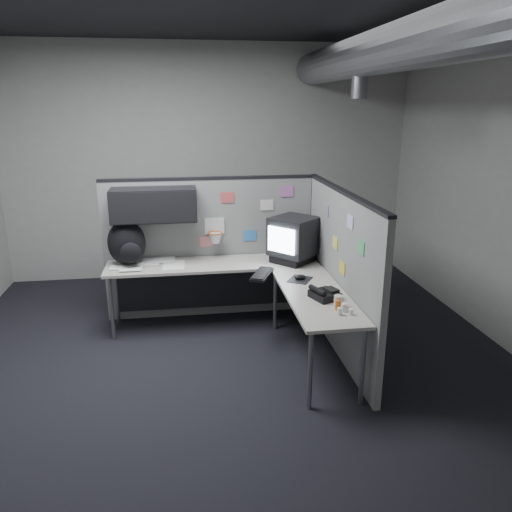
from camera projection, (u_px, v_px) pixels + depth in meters
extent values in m
cube|color=black|center=(232.00, 367.00, 4.77)|extent=(5.60, 5.60, 0.01)
cube|color=#9E9E99|center=(210.00, 164.00, 6.95)|extent=(5.60, 0.01, 3.20)
cube|color=#9E9E99|center=(311.00, 357.00, 1.65)|extent=(5.60, 0.01, 3.20)
cylinder|color=slate|center=(395.00, 47.00, 4.13)|extent=(0.40, 5.49, 0.40)
cylinder|color=slate|center=(360.00, 83.00, 4.96)|extent=(0.16, 0.16, 0.30)
cube|color=gray|center=(212.00, 249.00, 5.75)|extent=(2.43, 0.06, 1.60)
cube|color=black|center=(210.00, 178.00, 5.51)|extent=(2.43, 0.07, 0.03)
cube|color=black|center=(312.00, 245.00, 5.92)|extent=(0.07, 0.07, 1.60)
cube|color=black|center=(154.00, 205.00, 5.31)|extent=(0.90, 0.35, 0.35)
cube|color=black|center=(153.00, 208.00, 5.14)|extent=(0.90, 0.02, 0.33)
cube|color=silver|center=(215.00, 226.00, 5.64)|extent=(0.22, 0.02, 0.18)
torus|color=#D85914|center=(215.00, 233.00, 5.57)|extent=(0.16, 0.16, 0.01)
cone|color=white|center=(215.00, 238.00, 5.59)|extent=(0.14, 0.14, 0.11)
cube|color=orange|center=(134.00, 234.00, 5.53)|extent=(0.15, 0.01, 0.12)
cube|color=#CC4C4C|center=(227.00, 197.00, 5.57)|extent=(0.15, 0.01, 0.12)
cube|color=#337FCC|center=(250.00, 236.00, 5.74)|extent=(0.15, 0.01, 0.12)
cube|color=silver|center=(267.00, 205.00, 5.66)|extent=(0.15, 0.01, 0.12)
cube|color=#B266B2|center=(287.00, 192.00, 5.65)|extent=(0.15, 0.01, 0.12)
cube|color=#D87F7F|center=(206.00, 241.00, 5.68)|extent=(0.15, 0.01, 0.12)
cube|color=gray|center=(340.00, 274.00, 4.89)|extent=(0.06, 2.23, 1.60)
cube|color=black|center=(344.00, 192.00, 4.66)|extent=(0.07, 2.23, 0.03)
cube|color=gray|center=(326.00, 210.00, 5.14)|extent=(0.01, 0.15, 0.12)
cube|color=#E5D84C|center=(335.00, 243.00, 4.88)|extent=(0.01, 0.15, 0.12)
cube|color=silver|center=(350.00, 222.00, 4.42)|extent=(0.01, 0.15, 0.12)
cube|color=#26262D|center=(318.00, 241.00, 5.49)|extent=(0.01, 0.15, 0.12)
cube|color=#4CB266|center=(361.00, 247.00, 4.18)|extent=(0.01, 0.15, 0.12)
cube|color=gold|center=(342.00, 268.00, 4.70)|extent=(0.01, 0.15, 0.12)
cube|color=#AAA499|center=(213.00, 264.00, 5.47)|extent=(2.30, 0.56, 0.03)
cube|color=#AAA499|center=(315.00, 295.00, 4.60)|extent=(0.56, 1.55, 0.03)
cube|color=black|center=(212.00, 284.00, 5.77)|extent=(2.18, 0.02, 0.55)
cylinder|color=gray|center=(112.00, 309.00, 5.22)|extent=(0.04, 0.04, 0.70)
cylinder|color=gray|center=(117.00, 293.00, 5.63)|extent=(0.04, 0.04, 0.70)
cylinder|color=gray|center=(275.00, 299.00, 5.46)|extent=(0.04, 0.04, 0.70)
cylinder|color=gray|center=(310.00, 370.00, 4.01)|extent=(0.04, 0.04, 0.70)
cylinder|color=gray|center=(363.00, 366.00, 4.07)|extent=(0.04, 0.04, 0.70)
cube|color=black|center=(293.00, 258.00, 5.52)|extent=(0.55, 0.55, 0.08)
cube|color=black|center=(294.00, 236.00, 5.44)|extent=(0.62, 0.62, 0.41)
cube|color=white|center=(281.00, 240.00, 5.27)|extent=(0.24, 0.26, 0.27)
cube|color=black|center=(262.00, 275.00, 5.06)|extent=(0.31, 0.45, 0.03)
cube|color=black|center=(262.00, 273.00, 5.05)|extent=(0.27, 0.41, 0.01)
cube|color=black|center=(300.00, 279.00, 4.95)|extent=(0.30, 0.31, 0.01)
ellipsoid|color=black|center=(300.00, 277.00, 4.94)|extent=(0.13, 0.10, 0.05)
cube|color=black|center=(325.00, 295.00, 4.47)|extent=(0.28, 0.30, 0.06)
cylinder|color=black|center=(317.00, 290.00, 4.43)|extent=(0.12, 0.22, 0.05)
cube|color=black|center=(331.00, 290.00, 4.47)|extent=(0.14, 0.15, 0.02)
cylinder|color=silver|center=(344.00, 308.00, 4.18)|extent=(0.05, 0.05, 0.07)
cylinder|color=silver|center=(339.00, 311.00, 4.11)|extent=(0.05, 0.05, 0.06)
cylinder|color=silver|center=(351.00, 312.00, 4.12)|extent=(0.04, 0.04, 0.05)
cylinder|color=#D85914|center=(338.00, 305.00, 4.21)|extent=(0.05, 0.05, 0.08)
cylinder|color=#BCB6A5|center=(338.00, 302.00, 4.26)|extent=(0.10, 0.10, 0.11)
cube|color=white|center=(174.00, 265.00, 5.40)|extent=(0.24, 0.34, 0.00)
cube|color=white|center=(149.00, 261.00, 5.52)|extent=(0.24, 0.33, 0.00)
cube|color=white|center=(122.00, 265.00, 5.38)|extent=(0.24, 0.33, 0.00)
cube|color=white|center=(164.00, 258.00, 5.59)|extent=(0.24, 0.34, 0.00)
cube|color=white|center=(132.00, 266.00, 5.31)|extent=(0.24, 0.33, 0.00)
ellipsoid|color=black|center=(127.00, 243.00, 5.34)|extent=(0.41, 0.30, 0.49)
ellipsoid|color=black|center=(131.00, 253.00, 5.22)|extent=(0.22, 0.13, 0.22)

